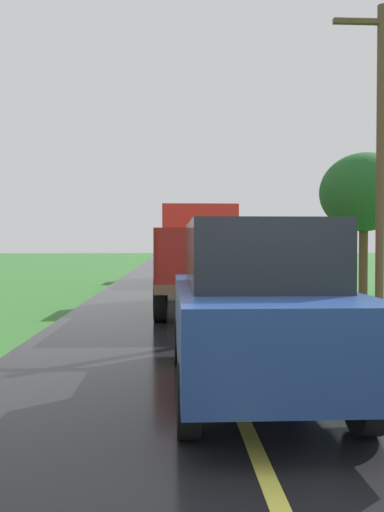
# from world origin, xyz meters

# --- Properties ---
(ground_plane) EXTENTS (200.00, 200.00, 0.00)m
(ground_plane) POSITION_xyz_m (0.00, 0.00, 0.00)
(ground_plane) COLOR #336B2D
(road_surface) EXTENTS (6.40, 120.00, 0.08)m
(road_surface) POSITION_xyz_m (0.00, 0.00, 0.04)
(road_surface) COLOR black
(road_surface) RESTS_ON ground
(centre_line) EXTENTS (0.14, 108.00, 0.01)m
(centre_line) POSITION_xyz_m (0.00, 0.00, 0.08)
(centre_line) COLOR #E0D64C
(centre_line) RESTS_ON road_surface
(banana_truck_near) EXTENTS (2.38, 5.82, 2.80)m
(banana_truck_near) POSITION_xyz_m (0.14, 9.72, 1.47)
(banana_truck_near) COLOR #2D2D30
(banana_truck_near) RESTS_ON road_surface
(banana_truck_far) EXTENTS (2.38, 5.82, 2.80)m
(banana_truck_far) POSITION_xyz_m (0.09, 19.58, 1.47)
(banana_truck_far) COLOR #2D2D30
(banana_truck_far) RESTS_ON road_surface
(utility_pole_roadside) EXTENTS (2.36, 0.20, 7.51)m
(utility_pole_roadside) POSITION_xyz_m (4.39, 8.20, 4.10)
(utility_pole_roadside) COLOR brown
(utility_pole_roadside) RESTS_ON ground
(roadside_tree_near_left) EXTENTS (2.82, 2.82, 4.73)m
(roadside_tree_near_left) POSITION_xyz_m (5.58, 12.13, 3.44)
(roadside_tree_near_left) COLOR #4C3823
(roadside_tree_near_left) RESTS_ON ground
(following_car) EXTENTS (1.74, 4.10, 1.92)m
(following_car) POSITION_xyz_m (0.23, 2.02, 1.07)
(following_car) COLOR navy
(following_car) RESTS_ON road_surface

